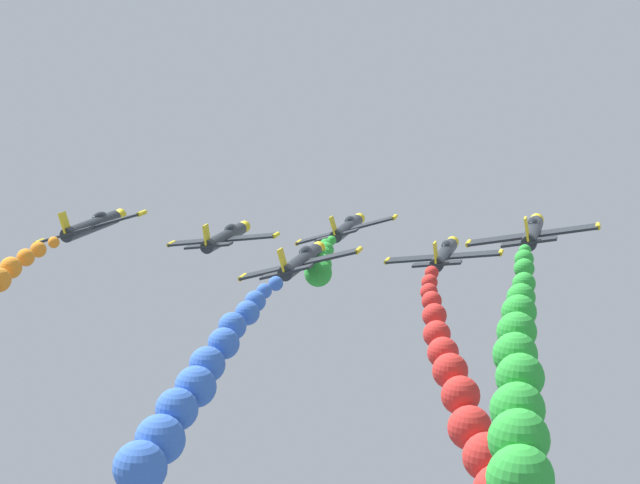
{
  "coord_description": "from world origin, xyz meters",
  "views": [
    {
      "loc": [
        21.17,
        -87.24,
        139.36
      ],
      "look_at": [
        0.0,
        0.0,
        122.76
      ],
      "focal_mm": 64.37,
      "sensor_mm": 36.0,
      "label": 1
    }
  ],
  "objects_px": {
    "airplane_right_outer": "(93,225)",
    "airplane_left_outer": "(301,261)",
    "airplane_right_inner": "(444,254)",
    "airplane_lead": "(347,228)",
    "airplane_left_inner": "(225,237)",
    "airplane_trailing": "(533,232)"
  },
  "relations": [
    {
      "from": "airplane_right_outer",
      "to": "airplane_left_outer",
      "type": "bearing_deg",
      "value": -5.53
    },
    {
      "from": "airplane_right_inner",
      "to": "airplane_lead",
      "type": "bearing_deg",
      "value": 138.31
    },
    {
      "from": "airplane_lead",
      "to": "airplane_right_outer",
      "type": "xyz_separation_m",
      "value": [
        -16.93,
        -16.98,
        2.36
      ]
    },
    {
      "from": "airplane_left_inner",
      "to": "airplane_trailing",
      "type": "xyz_separation_m",
      "value": [
        25.68,
        -7.27,
        2.74
      ]
    },
    {
      "from": "airplane_right_inner",
      "to": "airplane_left_outer",
      "type": "distance_m",
      "value": 13.6
    },
    {
      "from": "airplane_left_inner",
      "to": "airplane_left_outer",
      "type": "bearing_deg",
      "value": -44.61
    },
    {
      "from": "airplane_right_inner",
      "to": "airplane_right_outer",
      "type": "relative_size",
      "value": 1.0
    },
    {
      "from": "airplane_lead",
      "to": "airplane_right_outer",
      "type": "height_order",
      "value": "airplane_right_outer"
    },
    {
      "from": "airplane_lead",
      "to": "airplane_trailing",
      "type": "distance_m",
      "value": 24.69
    },
    {
      "from": "airplane_trailing",
      "to": "airplane_lead",
      "type": "bearing_deg",
      "value": 135.32
    },
    {
      "from": "airplane_right_outer",
      "to": "airplane_left_inner",
      "type": "bearing_deg",
      "value": 39.18
    },
    {
      "from": "airplane_lead",
      "to": "airplane_right_inner",
      "type": "bearing_deg",
      "value": -41.69
    },
    {
      "from": "airplane_left_outer",
      "to": "airplane_right_outer",
      "type": "height_order",
      "value": "airplane_right_outer"
    },
    {
      "from": "airplane_lead",
      "to": "airplane_left_outer",
      "type": "distance_m",
      "value": 18.7
    },
    {
      "from": "airplane_left_inner",
      "to": "airplane_lead",
      "type": "bearing_deg",
      "value": 50.19
    },
    {
      "from": "airplane_lead",
      "to": "airplane_right_inner",
      "type": "xyz_separation_m",
      "value": [
        9.99,
        -8.89,
        -0.27
      ]
    },
    {
      "from": "airplane_left_inner",
      "to": "airplane_right_outer",
      "type": "distance_m",
      "value": 11.31
    },
    {
      "from": "airplane_lead",
      "to": "airplane_left_outer",
      "type": "xyz_separation_m",
      "value": [
        0.59,
        -18.68,
        0.64
      ]
    },
    {
      "from": "airplane_lead",
      "to": "airplane_right_outer",
      "type": "bearing_deg",
      "value": -134.91
    },
    {
      "from": "airplane_left_inner",
      "to": "airplane_right_outer",
      "type": "xyz_separation_m",
      "value": [
        -8.65,
        -7.05,
        1.82
      ]
    },
    {
      "from": "airplane_lead",
      "to": "airplane_left_inner",
      "type": "relative_size",
      "value": 1.0
    },
    {
      "from": "airplane_lead",
      "to": "airplane_right_outer",
      "type": "relative_size",
      "value": 1.0
    }
  ]
}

